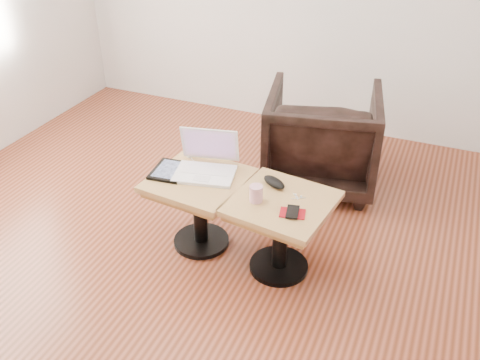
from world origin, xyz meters
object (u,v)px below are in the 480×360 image
at_px(side_table_right, 281,218).
at_px(striped_cup, 256,194).
at_px(side_table_left, 199,195).
at_px(armchair, 322,138).
at_px(laptop, 206,164).

relative_size(side_table_right, striped_cup, 6.32).
xyz_separation_m(side_table_left, armchair, (0.50, 1.04, -0.00)).
relative_size(side_table_left, armchair, 0.73).
bearing_deg(striped_cup, armchair, 85.90).
relative_size(side_table_right, armchair, 0.75).
distance_m(side_table_right, laptop, 0.58).
relative_size(striped_cup, armchair, 0.12).
bearing_deg(armchair, side_table_right, 80.79).
xyz_separation_m(laptop, armchair, (0.48, 0.95, -0.18)).
height_order(side_table_left, laptop, laptop).
bearing_deg(side_table_left, side_table_right, 1.86).
bearing_deg(laptop, side_table_right, -25.60).
bearing_deg(laptop, striped_cup, -37.13).
distance_m(side_table_left, side_table_right, 0.55).
height_order(side_table_left, striped_cup, striped_cup).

